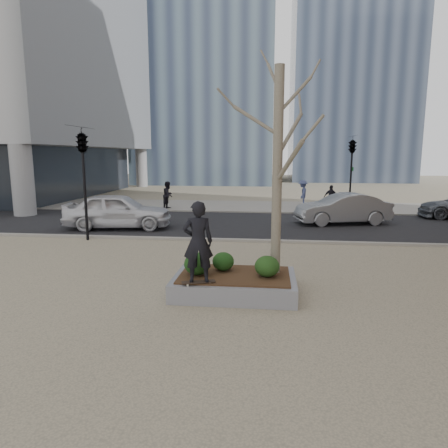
# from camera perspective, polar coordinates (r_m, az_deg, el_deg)

# --- Properties ---
(ground) EXTENTS (120.00, 120.00, 0.00)m
(ground) POSITION_cam_1_polar(r_m,az_deg,el_deg) (10.28, -4.12, -9.57)
(ground) COLOR tan
(ground) RESTS_ON ground
(street) EXTENTS (60.00, 8.00, 0.02)m
(street) POSITION_cam_1_polar(r_m,az_deg,el_deg) (19.90, 1.23, 0.01)
(street) COLOR black
(street) RESTS_ON ground
(far_sidewalk) EXTENTS (60.00, 6.00, 0.02)m
(far_sidewalk) POSITION_cam_1_polar(r_m,az_deg,el_deg) (26.80, 2.65, 2.57)
(far_sidewalk) COLOR gray
(far_sidewalk) RESTS_ON ground
(planter) EXTENTS (3.00, 2.00, 0.45)m
(planter) POSITION_cam_1_polar(r_m,az_deg,el_deg) (10.08, 1.53, -8.61)
(planter) COLOR gray
(planter) RESTS_ON ground
(planter_mulch) EXTENTS (2.70, 1.70, 0.04)m
(planter_mulch) POSITION_cam_1_polar(r_m,az_deg,el_deg) (10.00, 1.53, -7.28)
(planter_mulch) COLOR #382314
(planter_mulch) RESTS_ON planter
(sycamore_tree) EXTENTS (2.80, 2.80, 6.60)m
(sycamore_tree) POSITION_cam_1_polar(r_m,az_deg,el_deg) (9.83, 7.73, 11.95)
(sycamore_tree) COLOR gray
(sycamore_tree) RESTS_ON planter_mulch
(shrub_left) EXTENTS (0.65, 0.65, 0.55)m
(shrub_left) POSITION_cam_1_polar(r_m,az_deg,el_deg) (9.91, -3.85, -5.68)
(shrub_left) COLOR black
(shrub_left) RESTS_ON planter_mulch
(shrub_middle) EXTENTS (0.56, 0.56, 0.47)m
(shrub_middle) POSITION_cam_1_polar(r_m,az_deg,el_deg) (10.25, -0.11, -5.37)
(shrub_middle) COLOR #143E13
(shrub_middle) RESTS_ON planter_mulch
(shrub_right) EXTENTS (0.60, 0.60, 0.51)m
(shrub_right) POSITION_cam_1_polar(r_m,az_deg,el_deg) (9.79, 6.17, -6.03)
(shrub_right) COLOR #113513
(shrub_right) RESTS_ON planter_mulch
(skateboard) EXTENTS (0.80, 0.43, 0.08)m
(skateboard) POSITION_cam_1_polar(r_m,az_deg,el_deg) (9.36, -3.66, -8.41)
(skateboard) COLOR black
(skateboard) RESTS_ON planter
(skateboarder) EXTENTS (0.76, 0.58, 1.88)m
(skateboarder) POSITION_cam_1_polar(r_m,az_deg,el_deg) (9.10, -3.73, -2.56)
(skateboarder) COLOR black
(skateboarder) RESTS_ON skateboard
(police_car) EXTENTS (5.10, 2.64, 1.66)m
(police_car) POSITION_cam_1_polar(r_m,az_deg,el_deg) (19.18, -14.89, 1.84)
(police_car) COLOR silver
(police_car) RESTS_ON street
(car_silver) EXTENTS (4.82, 2.61, 1.51)m
(car_silver) POSITION_cam_1_polar(r_m,az_deg,el_deg) (20.63, 16.56, 2.10)
(car_silver) COLOR gray
(car_silver) RESTS_ON street
(pedestrian_a) EXTENTS (0.81, 0.95, 1.73)m
(pedestrian_a) POSITION_cam_1_polar(r_m,az_deg,el_deg) (25.69, -7.98, 4.13)
(pedestrian_a) COLOR black
(pedestrian_a) RESTS_ON far_sidewalk
(pedestrian_b) EXTENTS (0.82, 1.22, 1.75)m
(pedestrian_b) POSITION_cam_1_polar(r_m,az_deg,el_deg) (27.00, 11.17, 4.34)
(pedestrian_b) COLOR #414B75
(pedestrian_b) RESTS_ON far_sidewalk
(pedestrian_c) EXTENTS (0.97, 0.64, 1.53)m
(pedestrian_c) POSITION_cam_1_polar(r_m,az_deg,el_deg) (25.81, 15.05, 3.69)
(pedestrian_c) COLOR black
(pedestrian_c) RESTS_ON far_sidewalk
(traffic_light_near) EXTENTS (0.60, 2.48, 4.50)m
(traffic_light_near) POSITION_cam_1_polar(r_m,az_deg,el_deg) (16.85, -19.30, 5.35)
(traffic_light_near) COLOR black
(traffic_light_near) RESTS_ON ground
(traffic_light_far) EXTENTS (0.60, 2.48, 4.50)m
(traffic_light_far) POSITION_cam_1_polar(r_m,az_deg,el_deg) (24.59, 17.67, 6.69)
(traffic_light_far) COLOR black
(traffic_light_far) RESTS_ON ground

